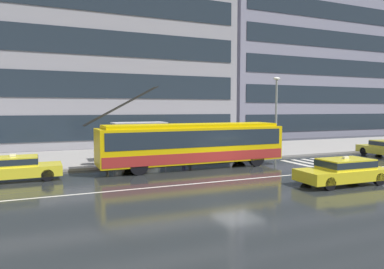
# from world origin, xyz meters

# --- Properties ---
(ground_plane) EXTENTS (160.00, 160.00, 0.00)m
(ground_plane) POSITION_xyz_m (0.00, 0.00, 0.00)
(ground_plane) COLOR #232728
(sidewalk_slab) EXTENTS (80.00, 10.00, 0.14)m
(sidewalk_slab) POSITION_xyz_m (0.00, 9.82, 0.07)
(sidewalk_slab) COLOR gray
(sidewalk_slab) RESTS_ON ground_plane
(crosswalk_stripe_edge_near) EXTENTS (0.44, 4.40, 0.01)m
(crosswalk_stripe_edge_near) POSITION_xyz_m (5.79, 1.41, 0.00)
(crosswalk_stripe_edge_near) COLOR beige
(crosswalk_stripe_edge_near) RESTS_ON ground_plane
(crosswalk_stripe_inner_a) EXTENTS (0.44, 4.40, 0.01)m
(crosswalk_stripe_inner_a) POSITION_xyz_m (6.69, 1.41, 0.00)
(crosswalk_stripe_inner_a) COLOR beige
(crosswalk_stripe_inner_a) RESTS_ON ground_plane
(crosswalk_stripe_center) EXTENTS (0.44, 4.40, 0.01)m
(crosswalk_stripe_center) POSITION_xyz_m (7.59, 1.41, 0.00)
(crosswalk_stripe_center) COLOR beige
(crosswalk_stripe_center) RESTS_ON ground_plane
(crosswalk_stripe_inner_b) EXTENTS (0.44, 4.40, 0.01)m
(crosswalk_stripe_inner_b) POSITION_xyz_m (8.49, 1.41, 0.00)
(crosswalk_stripe_inner_b) COLOR beige
(crosswalk_stripe_inner_b) RESTS_ON ground_plane
(crosswalk_stripe_edge_far) EXTENTS (0.44, 4.40, 0.01)m
(crosswalk_stripe_edge_far) POSITION_xyz_m (9.39, 1.41, 0.00)
(crosswalk_stripe_edge_far) COLOR beige
(crosswalk_stripe_edge_far) RESTS_ON ground_plane
(lane_centre_line) EXTENTS (72.00, 0.14, 0.01)m
(lane_centre_line) POSITION_xyz_m (0.00, -1.20, 0.00)
(lane_centre_line) COLOR silver
(lane_centre_line) RESTS_ON ground_plane
(trolleybus) EXTENTS (12.59, 2.59, 5.08)m
(trolleybus) POSITION_xyz_m (-1.39, 3.22, 1.54)
(trolleybus) COLOR #DBB208
(trolleybus) RESTS_ON ground_plane
(taxi_oncoming_near) EXTENTS (4.69, 1.98, 1.39)m
(taxi_oncoming_near) POSITION_xyz_m (3.57, -4.14, 0.70)
(taxi_oncoming_near) COLOR yellow
(taxi_oncoming_near) RESTS_ON ground_plane
(taxi_queued_behind_bus) EXTENTS (4.39, 1.89, 1.39)m
(taxi_queued_behind_bus) POSITION_xyz_m (-11.47, 3.11, 0.70)
(taxi_queued_behind_bus) COLOR yellow
(taxi_queued_behind_bus) RESTS_ON ground_plane
(bus_shelter) EXTENTS (3.69, 1.72, 2.65)m
(bus_shelter) POSITION_xyz_m (-3.94, 7.12, 2.12)
(bus_shelter) COLOR gray
(bus_shelter) RESTS_ON sidewalk_slab
(pedestrian_at_shelter) EXTENTS (0.46, 0.46, 1.61)m
(pedestrian_at_shelter) POSITION_xyz_m (-1.03, 5.73, 1.09)
(pedestrian_at_shelter) COLOR navy
(pedestrian_at_shelter) RESTS_ON sidewalk_slab
(pedestrian_approaching_curb) EXTENTS (1.17, 1.17, 2.00)m
(pedestrian_approaching_curb) POSITION_xyz_m (-6.42, 5.53, 1.79)
(pedestrian_approaching_curb) COLOR #555642
(pedestrian_approaching_curb) RESTS_ON sidewalk_slab
(pedestrian_walking_past) EXTENTS (1.60, 1.60, 1.94)m
(pedestrian_walking_past) POSITION_xyz_m (0.20, 7.38, 1.74)
(pedestrian_walking_past) COLOR black
(pedestrian_walking_past) RESTS_ON sidewalk_slab
(street_lamp) EXTENTS (0.60, 0.32, 6.03)m
(street_lamp) POSITION_xyz_m (6.57, 5.50, 3.75)
(street_lamp) COLOR gray
(street_lamp) RESTS_ON sidewalk_slab
(office_tower_corner_left) EXTENTS (25.15, 11.97, 19.20)m
(office_tower_corner_left) POSITION_xyz_m (-3.96, 20.69, 9.61)
(office_tower_corner_left) COLOR gray
(office_tower_corner_left) RESTS_ON ground_plane
(office_tower_corner_right) EXTENTS (27.28, 11.25, 25.46)m
(office_tower_corner_right) POSITION_xyz_m (24.35, 23.72, 12.74)
(office_tower_corner_right) COLOR gray
(office_tower_corner_right) RESTS_ON ground_plane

